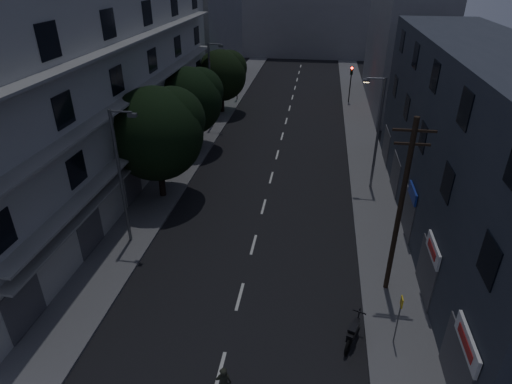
# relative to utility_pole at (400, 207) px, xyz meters

# --- Properties ---
(ground) EXTENTS (160.00, 160.00, 0.00)m
(ground) POSITION_rel_utility_pole_xyz_m (-7.25, 16.87, -4.87)
(ground) COLOR black
(ground) RESTS_ON ground
(sidewalk_left) EXTENTS (3.00, 90.00, 0.15)m
(sidewalk_left) POSITION_rel_utility_pole_xyz_m (-14.75, 16.87, -4.79)
(sidewalk_left) COLOR #565659
(sidewalk_left) RESTS_ON ground
(sidewalk_right) EXTENTS (3.00, 90.00, 0.15)m
(sidewalk_right) POSITION_rel_utility_pole_xyz_m (0.25, 16.87, -4.79)
(sidewalk_right) COLOR #565659
(sidewalk_right) RESTS_ON ground
(lane_markings) EXTENTS (0.15, 60.50, 0.01)m
(lane_markings) POSITION_rel_utility_pole_xyz_m (-7.25, 23.12, -4.86)
(lane_markings) COLOR beige
(lane_markings) RESTS_ON ground
(building_left) EXTENTS (7.00, 36.00, 14.00)m
(building_left) POSITION_rel_utility_pole_xyz_m (-19.23, 9.87, 2.13)
(building_left) COLOR #A8A8A3
(building_left) RESTS_ON ground
(building_right) EXTENTS (6.19, 28.00, 11.00)m
(building_right) POSITION_rel_utility_pole_xyz_m (4.74, 5.87, 0.63)
(building_right) COLOR #2B313B
(building_right) RESTS_ON ground
(building_far_left) EXTENTS (6.00, 20.00, 16.00)m
(building_far_left) POSITION_rel_utility_pole_xyz_m (-19.25, 39.87, 3.13)
(building_far_left) COLOR slate
(building_far_left) RESTS_ON ground
(building_far_right) EXTENTS (6.00, 20.00, 13.00)m
(building_far_right) POSITION_rel_utility_pole_xyz_m (4.75, 33.87, 1.63)
(building_far_right) COLOR slate
(building_far_right) RESTS_ON ground
(building_far_end) EXTENTS (24.00, 8.00, 10.00)m
(building_far_end) POSITION_rel_utility_pole_xyz_m (-7.25, 61.87, 0.13)
(building_far_end) COLOR slate
(building_far_end) RESTS_ON ground
(tree_near) EXTENTS (6.24, 6.24, 7.69)m
(tree_near) POSITION_rel_utility_pole_xyz_m (-14.42, 7.78, 0.10)
(tree_near) COLOR black
(tree_near) RESTS_ON sidewalk_left
(tree_mid) EXTENTS (5.71, 5.71, 7.03)m
(tree_mid) POSITION_rel_utility_pole_xyz_m (-14.86, 16.64, -0.33)
(tree_mid) COLOR black
(tree_mid) RESTS_ON sidewalk_left
(tree_far) EXTENTS (5.33, 5.33, 6.59)m
(tree_far) POSITION_rel_utility_pole_xyz_m (-14.41, 27.19, -0.59)
(tree_far) COLOR black
(tree_far) RESTS_ON sidewalk_left
(traffic_signal_far_right) EXTENTS (0.28, 0.37, 4.10)m
(traffic_signal_far_right) POSITION_rel_utility_pole_xyz_m (-0.54, 32.75, -1.77)
(traffic_signal_far_right) COLOR black
(traffic_signal_far_right) RESTS_ON sidewalk_right
(traffic_signal_far_left) EXTENTS (0.28, 0.37, 4.10)m
(traffic_signal_far_left) POSITION_rel_utility_pole_xyz_m (-13.75, 32.01, -1.77)
(traffic_signal_far_left) COLOR black
(traffic_signal_far_left) RESTS_ON sidewalk_left
(street_lamp_left_near) EXTENTS (1.51, 0.25, 8.00)m
(street_lamp_left_near) POSITION_rel_utility_pole_xyz_m (-14.41, 2.09, -0.27)
(street_lamp_left_near) COLOR #5A5D62
(street_lamp_left_near) RESTS_ON sidewalk_left
(street_lamp_right) EXTENTS (1.51, 0.25, 8.00)m
(street_lamp_right) POSITION_rel_utility_pole_xyz_m (0.05, 11.15, -0.27)
(street_lamp_right) COLOR slate
(street_lamp_right) RESTS_ON sidewalk_right
(street_lamp_left_far) EXTENTS (1.51, 0.25, 8.00)m
(street_lamp_left_far) POSITION_rel_utility_pole_xyz_m (-14.36, 22.39, -0.27)
(street_lamp_left_far) COLOR #595A60
(street_lamp_left_far) RESTS_ON sidewalk_left
(utility_pole) EXTENTS (1.80, 0.24, 9.00)m
(utility_pole) POSITION_rel_utility_pole_xyz_m (0.00, 0.00, 0.00)
(utility_pole) COLOR black
(utility_pole) RESTS_ON sidewalk_right
(bus_stop_sign) EXTENTS (0.06, 0.35, 2.52)m
(bus_stop_sign) POSITION_rel_utility_pole_xyz_m (-0.09, -3.63, -2.98)
(bus_stop_sign) COLOR #595B60
(bus_stop_sign) RESTS_ON sidewalk_right
(motorcycle) EXTENTS (0.95, 2.01, 1.34)m
(motorcycle) POSITION_rel_utility_pole_xyz_m (-1.85, -3.74, -4.34)
(motorcycle) COLOR black
(motorcycle) RESTS_ON ground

